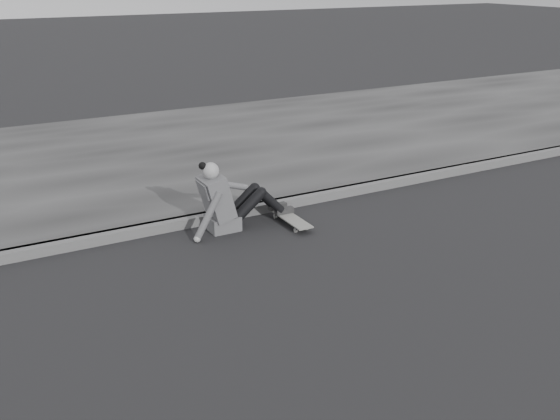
{
  "coord_description": "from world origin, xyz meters",
  "views": [
    {
      "loc": [
        -5.79,
        -4.17,
        2.95
      ],
      "look_at": [
        -2.78,
        1.39,
        0.5
      ],
      "focal_mm": 40.0,
      "sensor_mm": 36.0,
      "label": 1
    }
  ],
  "objects": [
    {
      "name": "skateboard",
      "position": [
        -2.28,
        2.04,
        0.07
      ],
      "size": [
        0.2,
        0.78,
        0.09
      ],
      "color": "gray",
      "rests_on": "ground"
    },
    {
      "name": "curb",
      "position": [
        0.0,
        2.58,
        0.06
      ],
      "size": [
        24.0,
        0.16,
        0.12
      ],
      "primitive_type": "cube",
      "color": "#535353",
      "rests_on": "ground"
    },
    {
      "name": "seated_woman",
      "position": [
        -3.01,
        2.28,
        0.36
      ],
      "size": [
        1.38,
        0.46,
        0.88
      ],
      "color": "#515153",
      "rests_on": "ground"
    },
    {
      "name": "ground",
      "position": [
        0.0,
        0.0,
        0.0
      ],
      "size": [
        80.0,
        80.0,
        0.0
      ],
      "primitive_type": "plane",
      "color": "black",
      "rests_on": "ground"
    },
    {
      "name": "sidewalk",
      "position": [
        0.0,
        5.6,
        0.06
      ],
      "size": [
        24.0,
        6.0,
        0.12
      ],
      "primitive_type": "cube",
      "color": "#323232",
      "rests_on": "ground"
    }
  ]
}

